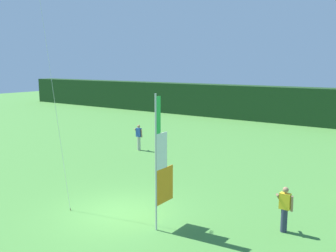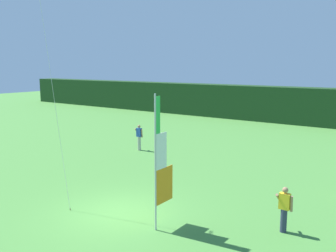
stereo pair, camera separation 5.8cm
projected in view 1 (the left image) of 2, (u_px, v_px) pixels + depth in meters
ground_plane at (118, 212)px, 14.18m from camera, size 120.00×120.00×0.00m
distant_treeline at (305, 106)px, 34.90m from camera, size 80.00×2.40×3.53m
banner_flag at (161, 165)px, 12.54m from camera, size 0.06×1.03×4.75m
person_near_banner at (285, 208)px, 12.41m from camera, size 0.55×0.48×1.60m
person_far_left at (139, 137)px, 24.37m from camera, size 0.55×0.48×1.72m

